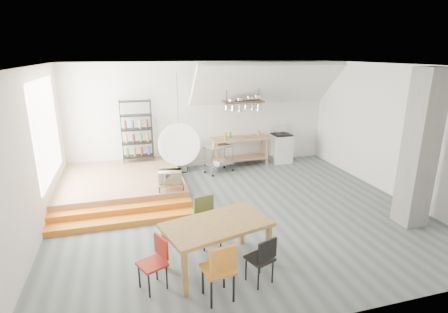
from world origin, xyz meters
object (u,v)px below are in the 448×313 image
object	(u,v)px
stove	(281,148)
mini_fridge	(177,156)
rolling_cart	(219,155)
dining_table	(217,228)

from	to	relation	value
stove	mini_fridge	world-z (taller)	stove
stove	rolling_cart	distance (m)	2.26
stove	dining_table	bearing A→B (deg)	-124.59
dining_table	stove	bearing A→B (deg)	40.66
rolling_cart	stove	bearing A→B (deg)	-11.50
rolling_cart	dining_table	bearing A→B (deg)	-128.68
rolling_cart	mini_fridge	size ratio (longest dim) A/B	1.03
dining_table	mini_fridge	size ratio (longest dim) A/B	2.08
dining_table	mini_fridge	distance (m)	5.13
rolling_cart	mini_fridge	world-z (taller)	mini_fridge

